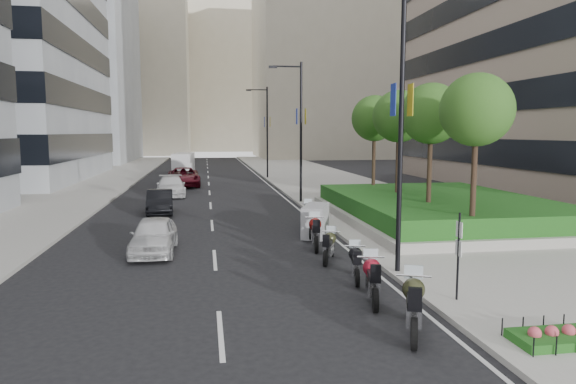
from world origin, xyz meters
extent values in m
plane|color=black|center=(0.00, 0.00, 0.00)|extent=(160.00, 160.00, 0.00)
cube|color=#9E9B93|center=(9.00, 30.00, 0.07)|extent=(10.00, 100.00, 0.15)
cube|color=#9E9B93|center=(-12.00, 30.00, 0.07)|extent=(8.00, 100.00, 0.15)
cube|color=silver|center=(3.70, 30.00, 0.01)|extent=(0.12, 100.00, 0.01)
cube|color=silver|center=(-1.50, 30.00, 0.01)|extent=(0.12, 100.00, 0.01)
cube|color=gray|center=(-24.00, 70.00, 15.00)|extent=(22.00, 26.00, 30.00)
cube|color=#B7AD93|center=(22.00, 80.00, 18.00)|extent=(28.00, 24.00, 36.00)
cube|color=#B7AD93|center=(-18.00, 100.00, 17.00)|extent=(26.00, 24.00, 34.00)
cube|color=#B7AD93|center=(2.00, 120.00, 19.00)|extent=(30.00, 24.00, 38.00)
cube|color=#9E9C93|center=(10.00, 10.00, 0.35)|extent=(10.00, 14.00, 0.40)
cube|color=#144012|center=(10.00, 10.00, 0.95)|extent=(9.40, 13.40, 0.80)
cube|color=#144012|center=(5.60, -5.00, 0.25)|extent=(2.00, 1.00, 0.20)
cylinder|color=#332319|center=(8.50, 4.00, 2.55)|extent=(0.22, 0.22, 4.00)
sphere|color=#1F4716|center=(8.50, 4.00, 5.45)|extent=(2.80, 2.80, 2.80)
cylinder|color=#332319|center=(8.50, 8.00, 2.55)|extent=(0.22, 0.22, 4.00)
sphere|color=#1F4716|center=(8.50, 8.00, 5.45)|extent=(2.80, 2.80, 2.80)
cylinder|color=#332319|center=(8.50, 12.00, 2.55)|extent=(0.22, 0.22, 4.00)
sphere|color=#1F4716|center=(8.50, 12.00, 5.45)|extent=(2.80, 2.80, 2.80)
cylinder|color=#332319|center=(8.50, 16.00, 2.55)|extent=(0.22, 0.22, 4.00)
sphere|color=#1F4716|center=(8.50, 16.00, 5.45)|extent=(2.80, 2.80, 2.80)
cylinder|color=black|center=(4.30, 1.00, 4.50)|extent=(0.16, 0.16, 9.00)
cube|color=gold|center=(4.58, 1.00, 5.60)|extent=(0.02, 0.45, 1.00)
cube|color=#1C319C|center=(4.02, 1.00, 5.60)|extent=(0.02, 0.45, 1.00)
cylinder|color=black|center=(4.30, 18.00, 4.50)|extent=(0.16, 0.16, 9.00)
cylinder|color=black|center=(3.40, 18.00, 8.70)|extent=(1.80, 0.10, 0.10)
cube|color=black|center=(2.50, 18.00, 8.65)|extent=(0.50, 0.22, 0.14)
cube|color=gold|center=(4.58, 18.00, 5.60)|extent=(0.02, 0.45, 1.00)
cube|color=#1C319C|center=(4.02, 18.00, 5.60)|extent=(0.02, 0.45, 1.00)
cylinder|color=black|center=(4.30, 36.00, 4.50)|extent=(0.16, 0.16, 9.00)
cylinder|color=black|center=(3.40, 36.00, 8.70)|extent=(1.80, 0.10, 0.10)
cube|color=black|center=(2.50, 36.00, 8.65)|extent=(0.50, 0.22, 0.14)
cube|color=gold|center=(4.58, 36.00, 5.60)|extent=(0.02, 0.45, 1.00)
cube|color=#1C319C|center=(4.02, 36.00, 5.60)|extent=(0.02, 0.45, 1.00)
cylinder|color=black|center=(4.80, -2.00, 1.25)|extent=(0.06, 0.06, 2.50)
cube|color=silver|center=(4.80, -2.00, 2.05)|extent=(0.02, 0.32, 0.42)
cube|color=silver|center=(4.80, -2.00, 1.55)|extent=(0.02, 0.32, 0.42)
cylinder|color=black|center=(2.54, -4.50, 0.34)|extent=(0.38, 0.69, 0.69)
cylinder|color=black|center=(3.19, -2.86, 0.34)|extent=(0.38, 0.69, 0.69)
cube|color=silver|center=(2.84, -3.73, 0.53)|extent=(0.65, 1.00, 0.46)
sphere|color=#2C2E1A|center=(2.98, -3.39, 0.95)|extent=(0.53, 0.53, 0.53)
cube|color=black|center=(2.72, -4.04, 0.89)|extent=(0.59, 0.89, 0.18)
cylinder|color=silver|center=(3.09, -3.11, 1.20)|extent=(0.78, 0.35, 0.06)
cylinder|color=black|center=(2.46, -2.21, 0.32)|extent=(0.26, 0.65, 0.64)
cylinder|color=black|center=(2.83, -0.60, 0.32)|extent=(0.26, 0.65, 0.64)
cube|color=silver|center=(2.64, -1.46, 0.49)|extent=(0.50, 0.92, 0.43)
sphere|color=maroon|center=(2.71, -1.12, 0.89)|extent=(0.49, 0.49, 0.49)
cube|color=black|center=(2.57, -1.76, 0.82)|extent=(0.45, 0.82, 0.16)
cylinder|color=silver|center=(2.77, -0.85, 1.11)|extent=(0.76, 0.22, 0.05)
cylinder|color=black|center=(2.65, -0.02, 0.28)|extent=(0.23, 0.57, 0.56)
cylinder|color=black|center=(2.96, 1.39, 0.28)|extent=(0.23, 0.57, 0.56)
cube|color=silver|center=(2.80, 0.64, 0.43)|extent=(0.43, 0.81, 0.38)
sphere|color=black|center=(2.86, 0.93, 0.78)|extent=(0.43, 0.43, 0.43)
cube|color=black|center=(2.74, 0.38, 0.72)|extent=(0.39, 0.72, 0.14)
cylinder|color=silver|center=(2.91, 1.17, 0.98)|extent=(0.66, 0.19, 0.05)
cylinder|color=black|center=(2.26, 2.44, 0.28)|extent=(0.32, 0.57, 0.57)
cylinder|color=black|center=(2.82, 3.79, 0.28)|extent=(0.32, 0.57, 0.57)
cube|color=silver|center=(2.52, 3.07, 0.44)|extent=(0.55, 0.82, 0.38)
sphere|color=#2A2B18|center=(2.64, 3.35, 0.79)|extent=(0.44, 0.44, 0.44)
cube|color=black|center=(2.42, 2.82, 0.73)|extent=(0.50, 0.73, 0.15)
cylinder|color=silver|center=(2.73, 3.58, 0.99)|extent=(0.64, 0.30, 0.05)
cylinder|color=black|center=(2.37, 4.40, 0.33)|extent=(0.23, 0.67, 0.66)
cylinder|color=black|center=(2.64, 6.09, 0.33)|extent=(0.23, 0.67, 0.66)
cube|color=silver|center=(2.50, 5.19, 0.51)|extent=(0.46, 0.94, 0.45)
sphere|color=maroon|center=(2.55, 5.54, 0.92)|extent=(0.51, 0.51, 0.51)
cube|color=black|center=(2.44, 4.88, 0.85)|extent=(0.42, 0.84, 0.17)
cylinder|color=silver|center=(2.60, 5.82, 1.15)|extent=(0.79, 0.18, 0.05)
cylinder|color=black|center=(2.69, 6.72, 0.34)|extent=(0.36, 0.68, 0.68)
cylinder|color=black|center=(3.31, 8.35, 0.34)|extent=(0.36, 0.68, 0.68)
cube|color=gray|center=(3.00, 7.54, 0.71)|extent=(1.68, 2.48, 1.37)
cylinder|color=black|center=(3.02, 8.98, 0.31)|extent=(0.21, 0.64, 0.63)
cylinder|color=black|center=(3.26, 10.58, 0.31)|extent=(0.21, 0.64, 0.63)
cube|color=silver|center=(3.13, 9.73, 0.48)|extent=(0.43, 0.89, 0.42)
sphere|color=black|center=(3.18, 10.06, 0.87)|extent=(0.48, 0.48, 0.48)
cube|color=black|center=(3.09, 9.43, 0.81)|extent=(0.39, 0.79, 0.16)
cylinder|color=silver|center=(3.22, 10.33, 1.09)|extent=(0.75, 0.16, 0.05)
imported|color=silver|center=(-3.77, 5.39, 0.69)|extent=(1.69, 4.06, 1.37)
imported|color=black|center=(-4.36, 15.28, 0.67)|extent=(1.68, 4.16, 1.34)
imported|color=silver|center=(-4.26, 23.44, 0.71)|extent=(2.35, 5.04, 1.42)
imported|color=#5A0A18|center=(-3.63, 30.13, 0.80)|extent=(2.98, 5.89, 1.60)
cube|color=silver|center=(-4.23, 45.12, 1.11)|extent=(2.43, 5.44, 2.23)
cube|color=silver|center=(-4.23, 43.11, 0.58)|extent=(2.11, 1.43, 1.17)
cylinder|color=black|center=(-5.08, 43.22, 0.37)|extent=(0.26, 0.74, 0.74)
cylinder|color=black|center=(-3.38, 43.22, 0.37)|extent=(0.26, 0.74, 0.74)
cylinder|color=black|center=(-5.08, 46.82, 0.37)|extent=(0.26, 0.74, 0.74)
cylinder|color=black|center=(-3.38, 46.82, 0.37)|extent=(0.26, 0.74, 0.74)
camera|label=1|loc=(-1.77, -14.40, 4.60)|focal=32.00mm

